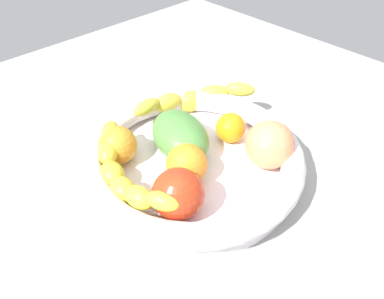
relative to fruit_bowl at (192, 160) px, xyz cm
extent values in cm
cube|color=#9B9C97|center=(0.00, 0.00, -4.64)|extent=(120.00, 120.00, 3.00)
cylinder|color=white|center=(0.00, 0.00, -1.96)|extent=(31.92, 31.92, 2.35)
torus|color=white|center=(0.00, 0.00, 1.06)|extent=(34.52, 34.52, 3.71)
ellipsoid|color=yellow|center=(-10.40, -7.65, 4.03)|extent=(4.84, 5.03, 2.44)
ellipsoid|color=yellow|center=(-7.67, -10.04, 2.86)|extent=(5.43, 5.00, 2.97)
ellipsoid|color=yellow|center=(-4.42, -11.66, 1.68)|extent=(5.44, 4.78, 3.49)
ellipsoid|color=yellow|center=(-0.87, -12.38, 1.68)|extent=(4.78, 3.81, 3.49)
ellipsoid|color=yellow|center=(2.76, -12.17, 2.86)|extent=(5.02, 3.77, 2.97)
ellipsoid|color=yellow|center=(6.20, -11.03, 4.03)|extent=(5.16, 4.17, 2.44)
ellipsoid|color=yellow|center=(-5.34, 17.31, 3.24)|extent=(5.93, 5.25, 2.50)
ellipsoid|color=yellow|center=(-8.68, 14.17, 2.19)|extent=(5.95, 6.27, 3.18)
ellipsoid|color=yellow|center=(-11.11, 10.30, 1.13)|extent=(5.80, 6.61, 3.85)
ellipsoid|color=yellow|center=(-12.47, 5.92, 2.19)|extent=(4.07, 5.97, 3.18)
ellipsoid|color=yellow|center=(-12.67, 1.35, 3.24)|extent=(2.96, 5.70, 2.50)
sphere|color=orange|center=(1.92, -2.93, 2.28)|extent=(6.14, 6.14, 6.14)
sphere|color=orange|center=(-8.66, -7.61, 2.24)|extent=(6.06, 6.06, 6.06)
sphere|color=orange|center=(-0.23, 8.88, 1.73)|extent=(5.04, 5.04, 5.04)
sphere|color=red|center=(5.77, -8.08, 2.77)|extent=(7.13, 7.13, 7.13)
sphere|color=#F99761|center=(7.99, 8.66, 2.97)|extent=(7.52, 7.52, 7.52)
ellipsoid|color=#508C40|center=(-3.66, 0.89, 2.34)|extent=(14.32, 11.80, 6.26)
camera|label=1|loc=(31.45, -30.20, 39.20)|focal=35.06mm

